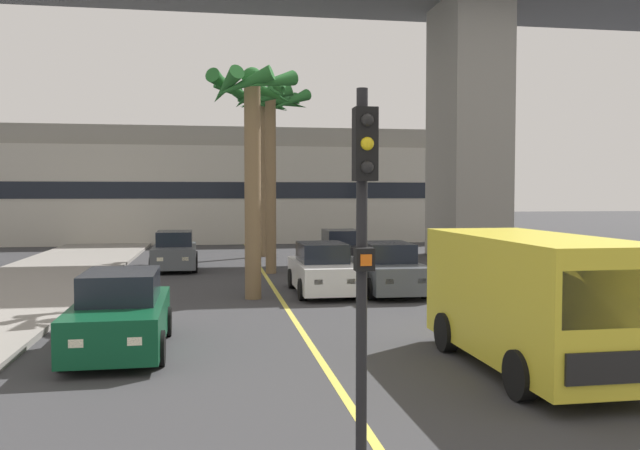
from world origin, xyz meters
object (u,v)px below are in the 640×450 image
at_px(delivery_van, 531,297).
at_px(palm_tree_far_median, 252,125).
at_px(car_queue_third, 342,250).
at_px(car_queue_fourth, 175,252).
at_px(car_queue_front, 388,270).
at_px(car_queue_fifth, 120,315).
at_px(traffic_light_median_near, 363,229).
at_px(palm_tree_near_median, 271,124).
at_px(palm_tree_mid_median, 264,125).
at_px(car_queue_second, 323,270).

bearing_deg(delivery_van, palm_tree_far_median, 116.26).
height_order(car_queue_third, car_queue_fourth, same).
height_order(car_queue_front, car_queue_fifth, same).
bearing_deg(palm_tree_far_median, car_queue_fourth, 108.50).
distance_m(traffic_light_median_near, palm_tree_near_median, 19.08).
xyz_separation_m(car_queue_fourth, palm_tree_far_median, (2.69, -8.03, 4.36)).
distance_m(car_queue_fifth, palm_tree_mid_median, 20.46).
distance_m(car_queue_second, car_queue_fourth, 8.78).
xyz_separation_m(traffic_light_median_near, palm_tree_near_median, (0.67, 18.82, 3.05)).
xyz_separation_m(delivery_van, palm_tree_far_median, (-4.31, 8.74, 3.79)).
bearing_deg(car_queue_third, car_queue_fifth, -117.07).
bearing_deg(palm_tree_near_median, palm_tree_far_median, -99.96).
distance_m(car_queue_third, traffic_light_median_near, 21.06).
distance_m(car_queue_fourth, delivery_van, 18.18).
xyz_separation_m(car_queue_third, car_queue_fourth, (-6.92, 0.06, 0.00)).
xyz_separation_m(car_queue_front, car_queue_fifth, (-7.19, -6.61, 0.00)).
height_order(car_queue_third, car_queue_fifth, same).
distance_m(car_queue_fourth, car_queue_fifth, 14.13).
bearing_deg(palm_tree_near_median, delivery_van, -77.79).
relative_size(traffic_light_median_near, palm_tree_mid_median, 0.52).
xyz_separation_m(car_queue_second, palm_tree_far_median, (-2.21, -0.73, 4.36)).
bearing_deg(palm_tree_far_median, traffic_light_median_near, -88.14).
xyz_separation_m(car_queue_second, palm_tree_mid_median, (-0.84, 12.33, 5.71)).
relative_size(car_queue_fourth, palm_tree_mid_median, 0.51).
relative_size(car_queue_fifth, palm_tree_mid_median, 0.51).
xyz_separation_m(car_queue_fourth, delivery_van, (7.00, -16.77, 0.57)).
xyz_separation_m(car_queue_second, car_queue_third, (2.03, 7.24, 0.00)).
height_order(car_queue_front, palm_tree_mid_median, palm_tree_mid_median).
distance_m(car_queue_third, palm_tree_mid_median, 8.17).
distance_m(car_queue_fifth, delivery_van, 7.75).
relative_size(car_queue_second, car_queue_fourth, 0.99).
bearing_deg(car_queue_fifth, palm_tree_near_median, 71.79).
xyz_separation_m(delivery_van, palm_tree_mid_median, (-2.94, 21.80, 5.14)).
relative_size(car_queue_third, palm_tree_mid_median, 0.51).
relative_size(car_queue_second, car_queue_third, 1.00).
bearing_deg(delivery_van, car_queue_second, 102.53).
bearing_deg(car_queue_third, palm_tree_near_median, -150.36).
xyz_separation_m(car_queue_fourth, palm_tree_mid_median, (4.06, 5.04, 5.71)).
xyz_separation_m(car_queue_second, car_queue_fourth, (-4.89, 7.30, 0.00)).
bearing_deg(traffic_light_median_near, delivery_van, 45.05).
height_order(car_queue_second, car_queue_fourth, same).
bearing_deg(delivery_van, car_queue_third, 90.25).
xyz_separation_m(car_queue_fourth, traffic_light_median_near, (3.10, -20.68, 1.99)).
height_order(car_queue_second, delivery_van, delivery_van).
xyz_separation_m(car_queue_fourth, palm_tree_near_median, (3.77, -1.85, 5.04)).
xyz_separation_m(car_queue_second, palm_tree_near_median, (-1.12, 5.44, 5.04)).
xyz_separation_m(car_queue_front, car_queue_second, (-2.03, 0.23, 0.00)).
relative_size(car_queue_fourth, traffic_light_median_near, 0.98).
relative_size(car_queue_front, car_queue_third, 1.00).
bearing_deg(palm_tree_far_median, palm_tree_near_median, 80.04).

